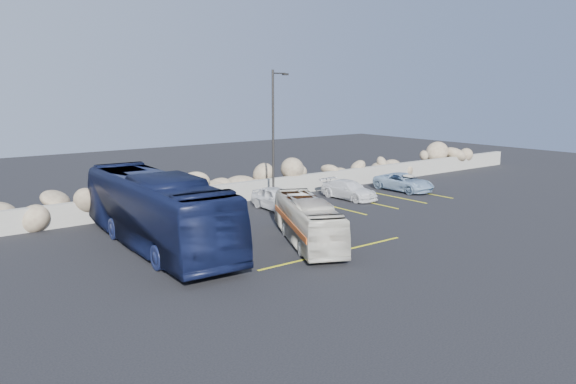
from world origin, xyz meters
TOP-DOWN VIEW (x-y plane):
  - ground at (0.00, 0.00)m, footprint 90.00×90.00m
  - seawall at (0.00, 12.00)m, footprint 60.00×0.40m
  - riprap_pile at (0.00, 13.20)m, footprint 54.00×2.80m
  - parking_lines at (4.64, 5.57)m, footprint 18.16×9.36m
  - lamppost at (2.56, 9.50)m, footprint 1.14×0.18m
  - vintage_bus at (-0.95, 2.07)m, footprint 4.71×7.36m
  - tour_coach at (-6.64, 5.67)m, footprint 3.43×12.05m
  - car_a at (2.09, 8.59)m, footprint 1.86×4.02m
  - car_c at (7.69, 8.46)m, footprint 1.87×4.13m
  - car_d at (12.63, 8.22)m, footprint 2.07×4.38m

SIDE VIEW (x-z plane):
  - ground at x=0.00m, z-range 0.00..0.00m
  - parking_lines at x=4.64m, z-range 0.00..0.01m
  - car_c at x=7.69m, z-range 0.00..1.17m
  - seawall at x=0.00m, z-range 0.00..1.20m
  - car_d at x=12.63m, z-range 0.00..1.21m
  - car_a at x=2.09m, z-range 0.00..1.33m
  - vintage_bus at x=-0.95m, z-range 0.00..2.04m
  - riprap_pile at x=0.00m, z-range 0.00..2.60m
  - tour_coach at x=-6.64m, z-range 0.00..3.32m
  - lamppost at x=2.56m, z-range 0.30..8.30m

